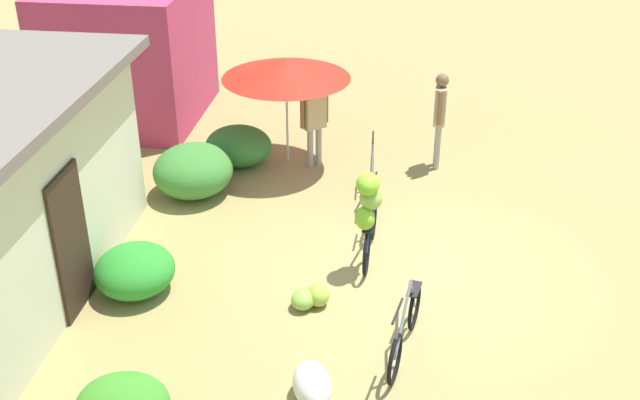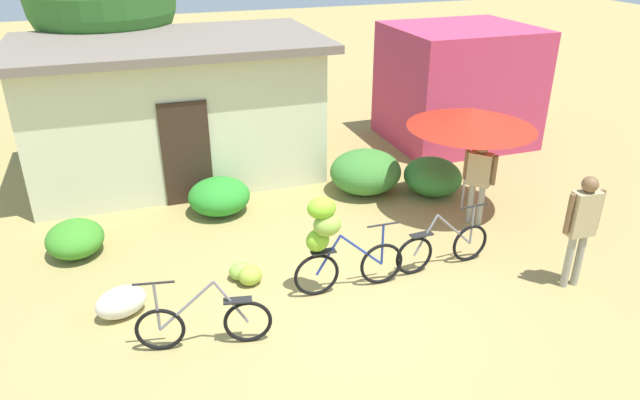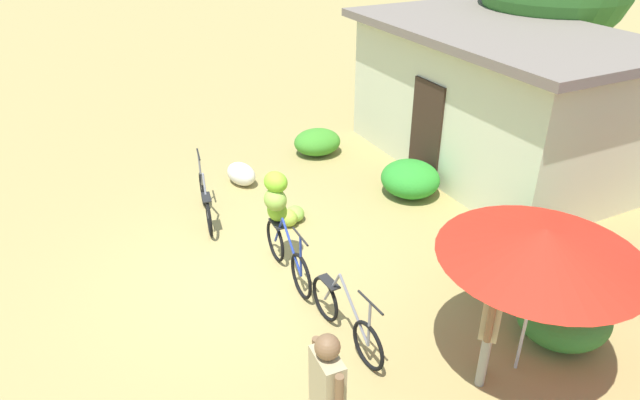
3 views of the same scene
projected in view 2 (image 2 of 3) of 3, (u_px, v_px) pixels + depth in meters
ground_plane at (342, 313)px, 8.17m from camera, size 60.00×60.00×0.00m
building_low at (174, 108)px, 12.08m from camera, size 6.11×3.59×2.85m
shop_pink at (457, 85)px, 14.05m from camera, size 3.20×2.80×2.75m
hedge_bush_front_left at (75, 239)px, 9.51m from camera, size 0.91×1.04×0.55m
hedge_bush_front_right at (219, 196)px, 10.84m from camera, size 1.14×1.10×0.66m
hedge_bush_mid at (366, 172)px, 11.64m from camera, size 1.43×1.35×0.86m
hedge_bush_by_door at (433, 176)px, 11.61m from camera, size 1.12×1.22×0.71m
market_umbrella at (472, 118)px, 10.26m from camera, size 2.27×2.27×2.00m
bicycle_leftmost at (204, 323)px, 7.40m from camera, size 1.70×0.37×1.02m
bicycle_near_pile at (331, 237)px, 8.23m from camera, size 1.69×0.42×1.55m
bicycle_center_loaded at (443, 247)px, 9.11m from camera, size 1.66×0.18×0.99m
banana_pile_on_ground at (246, 273)px, 8.82m from camera, size 0.54×0.58×0.30m
produce_sack at (121, 302)px, 8.02m from camera, size 0.80×0.64×0.44m
person_vendor at (582, 220)px, 8.32m from camera, size 0.58×0.23×1.77m
person_bystander at (479, 175)px, 10.20m from camera, size 0.41×0.46×1.55m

